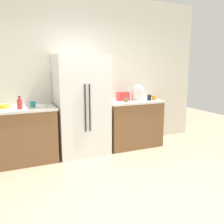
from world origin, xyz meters
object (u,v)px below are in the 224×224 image
Objects in this scene: cup_d at (33,104)px; bowl_c at (40,106)px; refrigerator at (82,105)px; toaster at (123,96)px; bottle_a at (20,104)px; bowl_a at (4,106)px; rice_cooker at (138,93)px; cup_c at (154,98)px; cup_b at (126,100)px; cup_a at (149,98)px.

bowl_c is at bearing -50.28° from cup_d.
toaster is at bearing 6.01° from refrigerator.
bottle_a is at bearing -150.08° from cup_d.
cup_d is 0.46m from bowl_a.
cup_c is at bearing -34.79° from rice_cooker.
refrigerator is 1.31m from bowl_a.
cup_b is at bearing -103.65° from toaster.
cup_b is (-0.55, -0.04, -0.02)m from cup_a.
rice_cooker reaches higher than cup_c.
cup_c reaches higher than bowl_a.
cup_b is (-0.06, -0.24, -0.05)m from toaster.
toaster is at bearing 76.35° from cup_b.
cup_a reaches higher than cup_b.
bowl_a is at bearing 179.98° from toaster.
refrigerator is 1.08m from bottle_a.
cup_a reaches higher than bowl_a.
refrigerator reaches higher than bowl_c.
refrigerator is at bearing -1.41° from cup_d.
rice_cooker is 0.26m from cup_a.
toaster is 1.74m from cup_d.
cup_c is at bearing -3.80° from cup_d.
bottle_a is 2.44m from cup_a.
cup_a is at bearing -0.11° from bowl_c.
cup_a is (0.49, -0.20, -0.03)m from toaster.
cup_d is (-1.74, -0.07, -0.04)m from toaster.
cup_c is (0.28, -0.19, -0.10)m from rice_cooker.
cup_c is (0.10, -0.03, -0.01)m from cup_a.
cup_b is at bearing -6.36° from bowl_a.
rice_cooker is 0.35m from cup_c.
bowl_c is (0.56, -0.20, -0.00)m from bowl_a.
bowl_a is (-1.30, 0.09, 0.06)m from refrigerator.
cup_d is at bearing -177.62° from toaster.
cup_b reaches higher than bowl_c.
cup_c is 2.33m from cup_d.
bowl_c is (0.10, -0.12, -0.02)m from cup_d.
cup_b is (-0.37, -0.20, -0.11)m from rice_cooker.
cup_c reaches higher than bowl_c.
cup_a is (2.44, -0.00, -0.03)m from bottle_a.
rice_cooker reaches higher than bottle_a.
rice_cooker reaches higher than cup_b.
cup_c is (0.65, 0.01, 0.01)m from cup_b.
rice_cooker is at bearing -0.83° from bowl_a.
bowl_c is (-1.63, -0.20, -0.06)m from toaster.
bottle_a is at bearing -39.75° from bowl_a.
cup_d is at bearing 176.70° from cup_a.
bottle_a is (-2.27, -0.16, -0.06)m from rice_cooker.
rice_cooker is at bearing 145.21° from cup_c.
refrigerator is 0.85m from cup_d.
cup_b is at bearing -5.60° from cup_d.
bowl_a reaches higher than bowl_c.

